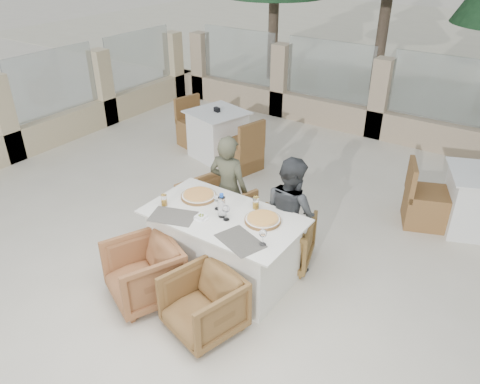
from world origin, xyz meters
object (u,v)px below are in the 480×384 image
Objects in this scene: olive_dish at (201,216)px; beer_glass_left at (164,200)px; armchair_far_left at (217,209)px; wine_glass_centre at (218,201)px; bg_table_b at (479,202)px; armchair_near_right at (203,304)px; bg_table_a at (218,134)px; pizza_right at (263,219)px; armchair_near_left at (144,273)px; diner_left at (228,189)px; diner_right at (290,213)px; dining_table at (224,246)px; armchair_far_right at (284,240)px; pizza_left at (199,195)px; water_bottle at (222,205)px; beer_glass_right at (256,203)px; wine_glass_corner at (263,236)px; wine_glass_near at (226,212)px.

beer_glass_left is at bearing -177.87° from olive_dish.
armchair_far_left is at bearing 117.24° from olive_dish.
beer_glass_left is (-0.50, -0.25, -0.03)m from wine_glass_centre.
armchair_near_right is at bearing -139.70° from bg_table_b.
pizza_right is at bearing -30.12° from bg_table_a.
wine_glass_centre is 1.02m from armchair_near_left.
diner_left reaches higher than olive_dish.
beer_glass_left is 0.77m from armchair_near_left.
olive_dish reaches higher than armchair_near_left.
diner_right is at bearing 99.46° from armchair_near_right.
wine_glass_centre reaches higher than pizza_right.
dining_table is 4.43× the size of pizza_right.
bg_table_b is at bearing 50.68° from olive_dish.
armchair_far_left is at bearing -17.86° from armchair_far_right.
olive_dish is at bearing -150.72° from bg_table_b.
diner_left is at bearing 111.84° from armchair_near_left.
dining_table is 8.70× the size of wine_glass_centre.
pizza_left is 3.43m from bg_table_b.
water_bottle is at bearing -37.21° from bg_table_a.
dining_table is at bearing -18.20° from pizza_left.
diner_left reaches higher than diner_right.
armchair_near_left is at bearing -123.25° from water_bottle.
beer_glass_left is 3.80m from bg_table_b.
bg_table_b reaches higher than armchair_near_left.
olive_dish is (-0.15, -0.17, 0.41)m from dining_table.
pizza_right is 1.29m from armchair_near_left.
armchair_near_right is at bearing -84.35° from beer_glass_right.
wine_glass_corner is 1.39× the size of beer_glass_right.
wine_glass_centre reaches higher than olive_dish.
dining_table and bg_table_b have the same top height.
dining_table reaches higher than armchair_near_left.
pizza_right is at bearing 106.97° from diner_right.
bg_table_a is at bearing 133.48° from wine_glass_corner.
wine_glass_centre is 0.88m from armchair_far_left.
bg_table_b is at bearing 50.06° from beer_glass_right.
bg_table_a is (-1.89, 2.44, -0.52)m from water_bottle.
armchair_far_left is 0.36m from diner_left.
wine_glass_near reaches higher than armchair_far_left.
bg_table_a is at bearing 123.95° from olive_dish.
olive_dish is at bearing -131.11° from dining_table.
wine_glass_corner is at bearing -0.72° from beer_glass_left.
armchair_far_right is (0.83, 0.45, -0.51)m from pizza_left.
wine_glass_corner is 0.83m from armchair_near_right.
pizza_right is 0.22× the size of bg_table_b.
wine_glass_corner reaches higher than beer_glass_right.
armchair_near_left is 1.07× the size of armchair_near_right.
beer_glass_right is 0.43m from diner_right.
pizza_right is at bearing 140.58° from diner_left.
wine_glass_near is at bearing 47.04° from armchair_far_right.
pizza_right is 0.56× the size of armchair_near_right.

